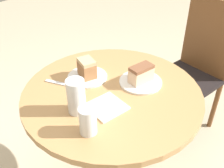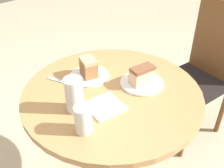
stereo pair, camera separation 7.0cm
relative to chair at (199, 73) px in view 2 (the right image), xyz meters
The scene contains 10 objects.
table 0.85m from the chair, 90.87° to the right, with size 0.85×0.85×0.77m.
chair is the anchor object (origin of this frame).
plate_near 0.91m from the chair, 102.07° to the right, with size 0.20×0.20×0.01m.
plate_far 0.75m from the chair, 86.31° to the right, with size 0.21×0.21×0.01m.
cake_slice_near 0.93m from the chair, 102.07° to the right, with size 0.11×0.09×0.09m.
cake_slice_far 0.77m from the chair, 86.31° to the right, with size 0.08×0.13×0.08m.
glass_lemonade 1.15m from the chair, 84.88° to the right, with size 0.07×0.07×0.12m.
glass_water 1.11m from the chair, 91.43° to the right, with size 0.08×0.08×0.16m.
napkin_stack 0.99m from the chair, 86.95° to the right, with size 0.17×0.17×0.01m.
fork 1.03m from the chair, 103.19° to the right, with size 0.18×0.09×0.00m.
Camera 2 is at (0.72, -0.69, 1.51)m, focal length 42.00 mm.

